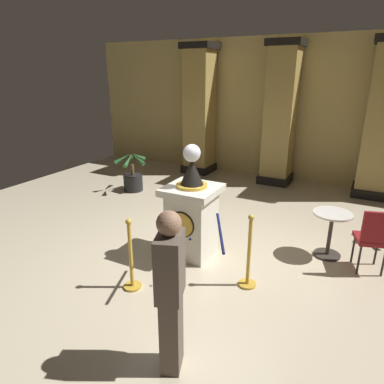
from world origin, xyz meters
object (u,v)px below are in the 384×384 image
pedestal_clock (192,213)px  cafe_table (331,229)px  stanchion_near (131,265)px  stanchion_far (249,262)px  cafe_chair_red (374,236)px  bystander_guest (170,290)px  potted_palm_left (133,178)px

pedestal_clock → cafe_table: (1.90, 0.93, -0.23)m
stanchion_near → cafe_table: (2.18, 2.09, 0.12)m
pedestal_clock → cafe_table: size_ratio=2.42×
stanchion_near → cafe_table: stanchion_near is taller
stanchion_far → cafe_chair_red: stanchion_far is taller
pedestal_clock → stanchion_far: bearing=-21.2°
pedestal_clock → bystander_guest: 2.21m
pedestal_clock → stanchion_far: 1.18m
pedestal_clock → cafe_table: pedestal_clock is taller
stanchion_near → stanchion_far: (1.34, 0.75, 0.02)m
bystander_guest → potted_palm_left: bearing=130.8°
bystander_guest → cafe_chair_red: size_ratio=1.70×
potted_palm_left → bystander_guest: bearing=-49.2°
cafe_chair_red → stanchion_near: bearing=-145.8°
stanchion_near → stanchion_far: size_ratio=0.96×
pedestal_clock → stanchion_near: bearing=-103.5°
stanchion_near → cafe_table: size_ratio=1.37×
bystander_guest → cafe_table: (1.05, 2.96, -0.40)m
stanchion_near → stanchion_far: bearing=29.5°
pedestal_clock → potted_palm_left: 3.40m
pedestal_clock → bystander_guest: (0.85, -2.03, 0.17)m
potted_palm_left → cafe_chair_red: bearing=-14.8°
potted_palm_left → cafe_table: potted_palm_left is taller
cafe_table → cafe_chair_red: cafe_chair_red is taller
stanchion_far → bystander_guest: bystander_guest is taller
potted_palm_left → bystander_guest: size_ratio=0.59×
stanchion_far → cafe_table: 1.58m
bystander_guest → cafe_table: 3.17m
stanchion_far → bystander_guest: size_ratio=0.63×
stanchion_near → cafe_chair_red: stanchion_near is taller
potted_palm_left → cafe_chair_red: (5.15, -1.36, 0.25)m
stanchion_far → cafe_table: stanchion_far is taller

